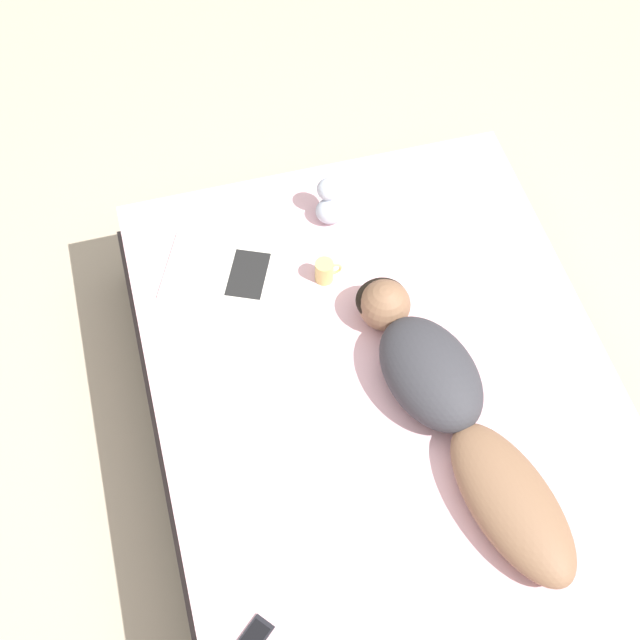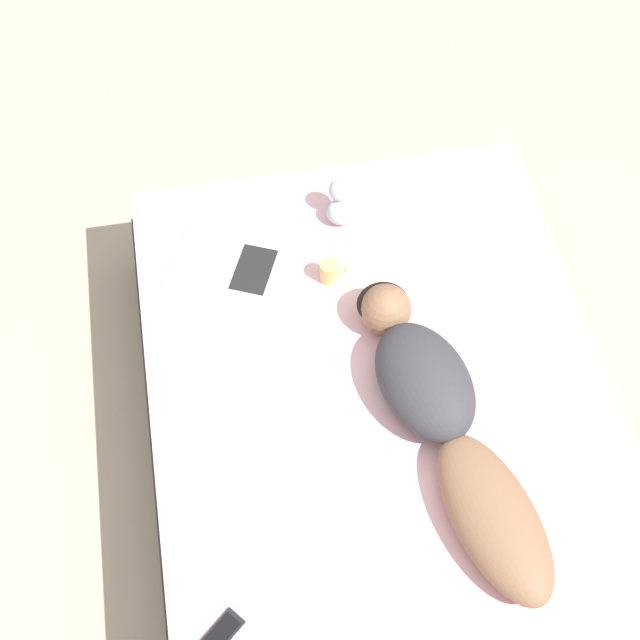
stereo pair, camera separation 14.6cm
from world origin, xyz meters
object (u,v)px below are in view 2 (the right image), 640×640
(person, at_px, (443,417))
(open_magazine, at_px, (228,265))
(cell_phone, at_px, (220,635))
(coffee_mug, at_px, (330,271))

(person, bearing_deg, open_magazine, 115.65)
(cell_phone, bearing_deg, coffee_mug, 115.39)
(person, relative_size, open_magazine, 2.47)
(coffee_mug, distance_m, cell_phone, 1.36)
(coffee_mug, height_order, cell_phone, coffee_mug)
(open_magazine, relative_size, coffee_mug, 4.89)
(person, xyz_separation_m, coffee_mug, (-0.26, 0.69, -0.04))
(open_magazine, bearing_deg, person, -28.28)
(person, distance_m, open_magazine, 1.04)
(open_magazine, xyz_separation_m, coffee_mug, (0.37, -0.13, 0.05))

